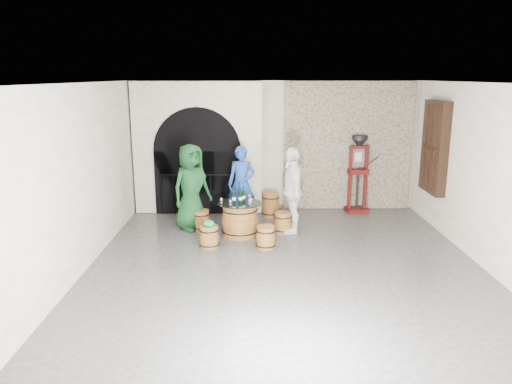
{
  "coord_description": "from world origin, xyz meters",
  "views": [
    {
      "loc": [
        -0.58,
        -8.03,
        3.32
      ],
      "look_at": [
        -0.51,
        1.38,
        1.05
      ],
      "focal_mm": 34.0,
      "sensor_mm": 36.0,
      "label": 1
    }
  ],
  "objects_px": {
    "barrel_stool_near_left": "(209,237)",
    "person_blue": "(242,184)",
    "person_green": "(191,187)",
    "side_barrel": "(271,205)",
    "barrel_stool_far": "(242,213)",
    "wine_bottle_right": "(243,196)",
    "barrel_table": "(240,219)",
    "corking_press": "(358,168)",
    "wine_bottle_center": "(241,197)",
    "barrel_stool_right": "(283,223)",
    "person_white": "(292,190)",
    "barrel_stool_near_right": "(266,237)",
    "barrel_stool_left": "(201,220)",
    "wine_bottle_left": "(234,197)"
  },
  "relations": [
    {
      "from": "barrel_stool_right",
      "to": "barrel_stool_near_left",
      "type": "bearing_deg",
      "value": -148.4
    },
    {
      "from": "person_green",
      "to": "person_blue",
      "type": "height_order",
      "value": "person_green"
    },
    {
      "from": "barrel_table",
      "to": "barrel_stool_far",
      "type": "height_order",
      "value": "barrel_table"
    },
    {
      "from": "barrel_stool_near_left",
      "to": "barrel_stool_right",
      "type": "bearing_deg",
      "value": 31.6
    },
    {
      "from": "barrel_stool_left",
      "to": "side_barrel",
      "type": "relative_size",
      "value": 0.76
    },
    {
      "from": "person_blue",
      "to": "wine_bottle_right",
      "type": "bearing_deg",
      "value": -74.47
    },
    {
      "from": "barrel_stool_left",
      "to": "wine_bottle_center",
      "type": "bearing_deg",
      "value": -25.16
    },
    {
      "from": "barrel_stool_left",
      "to": "wine_bottle_left",
      "type": "distance_m",
      "value": 1.07
    },
    {
      "from": "side_barrel",
      "to": "person_green",
      "type": "bearing_deg",
      "value": -151.74
    },
    {
      "from": "barrel_table",
      "to": "barrel_stool_right",
      "type": "bearing_deg",
      "value": 11.67
    },
    {
      "from": "person_green",
      "to": "wine_bottle_center",
      "type": "height_order",
      "value": "person_green"
    },
    {
      "from": "barrel_stool_left",
      "to": "barrel_stool_far",
      "type": "xyz_separation_m",
      "value": [
        0.88,
        0.56,
        0.0
      ]
    },
    {
      "from": "barrel_stool_left",
      "to": "side_barrel",
      "type": "bearing_deg",
      "value": 33.45
    },
    {
      "from": "barrel_stool_far",
      "to": "wine_bottle_right",
      "type": "xyz_separation_m",
      "value": [
        0.06,
        -0.87,
        0.63
      ]
    },
    {
      "from": "person_blue",
      "to": "side_barrel",
      "type": "distance_m",
      "value": 0.98
    },
    {
      "from": "person_white",
      "to": "wine_bottle_right",
      "type": "relative_size",
      "value": 5.74
    },
    {
      "from": "person_green",
      "to": "wine_bottle_left",
      "type": "xyz_separation_m",
      "value": [
        0.95,
        -0.52,
        -0.1
      ]
    },
    {
      "from": "barrel_stool_left",
      "to": "wine_bottle_center",
      "type": "height_order",
      "value": "wine_bottle_center"
    },
    {
      "from": "barrel_stool_near_right",
      "to": "person_green",
      "type": "distance_m",
      "value": 2.16
    },
    {
      "from": "barrel_stool_near_right",
      "to": "side_barrel",
      "type": "distance_m",
      "value": 2.22
    },
    {
      "from": "person_white",
      "to": "wine_bottle_center",
      "type": "relative_size",
      "value": 5.74
    },
    {
      "from": "barrel_table",
      "to": "corking_press",
      "type": "distance_m",
      "value": 3.48
    },
    {
      "from": "barrel_stool_near_right",
      "to": "barrel_stool_near_left",
      "type": "height_order",
      "value": "same"
    },
    {
      "from": "barrel_stool_far",
      "to": "barrel_stool_right",
      "type": "bearing_deg",
      "value": -39.63
    },
    {
      "from": "person_blue",
      "to": "person_green",
      "type": "bearing_deg",
      "value": -139.72
    },
    {
      "from": "barrel_table",
      "to": "corking_press",
      "type": "relative_size",
      "value": 0.49
    },
    {
      "from": "barrel_stool_near_left",
      "to": "person_blue",
      "type": "bearing_deg",
      "value": 71.33
    },
    {
      "from": "barrel_stool_far",
      "to": "barrel_stool_near_right",
      "type": "height_order",
      "value": "same"
    },
    {
      "from": "barrel_stool_near_right",
      "to": "wine_bottle_right",
      "type": "bearing_deg",
      "value": 117.36
    },
    {
      "from": "person_green",
      "to": "barrel_stool_near_left",
      "type": "bearing_deg",
      "value": -111.56
    },
    {
      "from": "barrel_table",
      "to": "person_blue",
      "type": "bearing_deg",
      "value": 89.07
    },
    {
      "from": "person_white",
      "to": "wine_bottle_center",
      "type": "bearing_deg",
      "value": -81.52
    },
    {
      "from": "barrel_table",
      "to": "wine_bottle_left",
      "type": "bearing_deg",
      "value": -159.43
    },
    {
      "from": "barrel_stool_far",
      "to": "person_white",
      "type": "distance_m",
      "value": 1.49
    },
    {
      "from": "corking_press",
      "to": "barrel_stool_near_left",
      "type": "bearing_deg",
      "value": -150.85
    },
    {
      "from": "wine_bottle_center",
      "to": "wine_bottle_right",
      "type": "height_order",
      "value": "same"
    },
    {
      "from": "wine_bottle_left",
      "to": "wine_bottle_right",
      "type": "distance_m",
      "value": 0.23
    },
    {
      "from": "person_white",
      "to": "wine_bottle_center",
      "type": "xyz_separation_m",
      "value": [
        -1.1,
        -0.26,
        -0.08
      ]
    },
    {
      "from": "person_white",
      "to": "wine_bottle_right",
      "type": "height_order",
      "value": "person_white"
    },
    {
      "from": "barrel_stool_near_right",
      "to": "person_green",
      "type": "height_order",
      "value": "person_green"
    },
    {
      "from": "wine_bottle_right",
      "to": "wine_bottle_center",
      "type": "bearing_deg",
      "value": -116.02
    },
    {
      "from": "wine_bottle_center",
      "to": "side_barrel",
      "type": "relative_size",
      "value": 0.55
    },
    {
      "from": "barrel_table",
      "to": "barrel_stool_right",
      "type": "height_order",
      "value": "barrel_table"
    },
    {
      "from": "person_blue",
      "to": "side_barrel",
      "type": "xyz_separation_m",
      "value": [
        0.69,
        0.37,
        -0.59
      ]
    },
    {
      "from": "barrel_stool_far",
      "to": "wine_bottle_center",
      "type": "relative_size",
      "value": 1.38
    },
    {
      "from": "barrel_stool_left",
      "to": "barrel_stool_right",
      "type": "xyz_separation_m",
      "value": [
        1.8,
        -0.19,
        0.0
      ]
    },
    {
      "from": "barrel_stool_far",
      "to": "person_green",
      "type": "height_order",
      "value": "person_green"
    },
    {
      "from": "person_blue",
      "to": "wine_bottle_right",
      "type": "height_order",
      "value": "person_blue"
    },
    {
      "from": "person_green",
      "to": "person_white",
      "type": "height_order",
      "value": "person_green"
    },
    {
      "from": "person_green",
      "to": "barrel_stool_left",
      "type": "bearing_deg",
      "value": -66.8
    }
  ]
}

